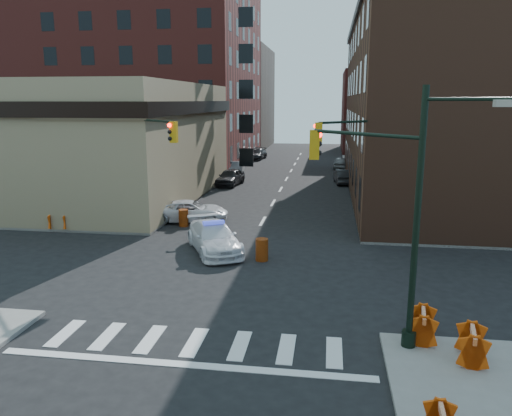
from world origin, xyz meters
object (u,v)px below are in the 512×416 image
(parked_car_enear, at_px, (343,177))
(pickup, at_px, (190,211))
(pedestrian_a, at_px, (86,211))
(barrel_bank, at_px, (184,218))
(barricade_se_a, at_px, (423,325))
(barrel_road, at_px, (262,250))
(barricade_nw_a, at_px, (142,214))
(pedestrian_b, at_px, (111,209))
(police_car, at_px, (214,238))
(parked_car_wnear, at_px, (230,177))
(parked_car_wfar, at_px, (237,168))

(parked_car_enear, bearing_deg, pickup, 52.22)
(pedestrian_a, xyz_separation_m, barrel_bank, (6.07, 0.70, -0.39))
(pickup, relative_size, barricade_se_a, 3.69)
(barrel_road, relative_size, barricade_nw_a, 0.81)
(pedestrian_b, bearing_deg, parked_car_enear, 15.65)
(police_car, distance_m, barrel_bank, 5.86)
(pedestrian_a, height_order, pedestrian_b, pedestrian_b)
(barrel_road, bearing_deg, parked_car_wnear, 105.25)
(police_car, bearing_deg, barricade_se_a, -71.66)
(parked_car_enear, relative_size, pedestrian_a, 2.64)
(parked_car_wnear, xyz_separation_m, pedestrian_b, (-4.64, -15.47, 0.16))
(barrel_road, bearing_deg, barricade_se_a, -51.14)
(barricade_se_a, bearing_deg, police_car, 53.10)
(parked_car_wnear, bearing_deg, barricade_se_a, -59.92)
(parked_car_wfar, xyz_separation_m, barrel_road, (6.53, -28.53, -0.11))
(police_car, xyz_separation_m, pedestrian_b, (-7.87, 5.00, 0.17))
(parked_car_wfar, height_order, barrel_road, parked_car_wfar)
(barricade_se_a, bearing_deg, pedestrian_b, 58.38)
(parked_car_enear, bearing_deg, barricade_nw_a, 47.82)
(barrel_road, distance_m, barricade_se_a, 10.00)
(barrel_road, bearing_deg, pedestrian_b, 149.88)
(pedestrian_a, distance_m, barricade_se_a, 22.37)
(pickup, distance_m, barricade_se_a, 19.30)
(barrel_road, bearing_deg, police_car, 157.49)
(parked_car_wnear, bearing_deg, pedestrian_a, -102.56)
(parked_car_enear, bearing_deg, police_car, 66.31)
(pedestrian_b, relative_size, barrel_road, 1.41)
(barrel_road, height_order, barrel_bank, barrel_road)
(barricade_se_a, bearing_deg, pickup, 46.24)
(barricade_se_a, bearing_deg, pedestrian_a, 61.99)
(parked_car_wfar, distance_m, pedestrian_b, 22.78)
(pedestrian_a, bearing_deg, barricade_nw_a, 39.10)
(police_car, bearing_deg, barrel_road, -49.30)
(police_car, relative_size, parked_car_enear, 1.28)
(pedestrian_b, bearing_deg, pedestrian_a, 174.87)
(parked_car_enear, xyz_separation_m, pedestrian_a, (-16.30, -18.69, 0.25))
(pedestrian_a, xyz_separation_m, pedestrian_b, (1.31, 0.74, 0.01))
(barrel_bank, relative_size, barricade_nw_a, 0.78)
(parked_car_enear, xyz_separation_m, pedestrian_b, (-14.99, -17.95, 0.26))
(police_car, xyz_separation_m, barrel_road, (2.65, -1.10, -0.20))
(police_car, relative_size, barricade_nw_a, 3.81)
(pedestrian_a, height_order, barricade_se_a, pedestrian_a)
(barricade_nw_a, bearing_deg, pedestrian_b, -172.03)
(pickup, relative_size, barrel_bank, 4.62)
(parked_car_enear, height_order, barrel_bank, parked_car_enear)
(parked_car_wfar, distance_m, parked_car_enear, 11.88)
(barricade_nw_a, bearing_deg, pickup, 34.98)
(parked_car_enear, distance_m, pedestrian_b, 23.38)
(parked_car_enear, height_order, barricade_se_a, parked_car_enear)
(police_car, xyz_separation_m, barricade_nw_a, (-5.83, 4.95, -0.09))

